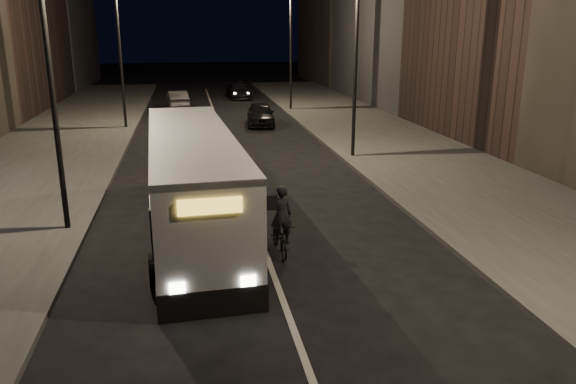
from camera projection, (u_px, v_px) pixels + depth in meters
name	position (u px, v px, depth m)	size (l,w,h in m)	color
ground	(273.00, 274.00, 13.98)	(180.00, 180.00, 0.00)	black
sidewalk_right	(396.00, 146.00, 28.62)	(7.00, 70.00, 0.16)	#383735
sidewalk_left	(44.00, 159.00, 25.74)	(7.00, 70.00, 0.16)	#383735
streetlight_right_mid	(351.00, 40.00, 24.71)	(1.20, 0.44, 8.12)	black
streetlight_right_far	(287.00, 36.00, 39.82)	(1.20, 0.44, 8.12)	black
streetlight_left_near	(57.00, 48.00, 15.35)	(1.20, 0.44, 8.12)	black
streetlight_left_far	(124.00, 37.00, 32.35)	(1.20, 0.44, 8.12)	black
city_bus	(192.00, 178.00, 16.53)	(3.07, 11.17, 2.98)	silver
cyclist_on_bicycle	(280.00, 231.00, 15.08)	(0.67, 1.71, 1.94)	black
car_near	(260.00, 114.00, 35.07)	(1.67, 4.14, 1.41)	black
car_mid	(177.00, 99.00, 42.62)	(1.41, 4.03, 1.33)	#302F31
car_far	(239.00, 91.00, 48.68)	(1.84, 4.53, 1.31)	black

